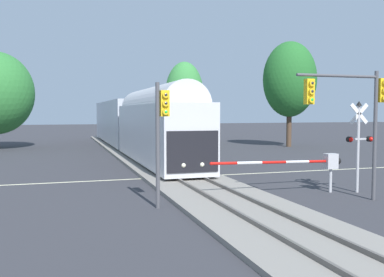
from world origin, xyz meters
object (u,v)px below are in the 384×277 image
Objects in this scene: commuter_train at (133,122)px; crossing_signal_mast at (359,137)px; traffic_signal_near_right at (355,103)px; maple_right_background at (290,80)px; crossing_gate_near at (316,163)px; traffic_signal_median at (161,124)px; elm_centre_background at (184,95)px.

crossing_signal_mast is at bearing -73.98° from commuter_train.
maple_right_background is at bearing 65.13° from traffic_signal_near_right.
maple_right_background is (10.43, 24.21, 4.60)m from crossing_signal_mast.
crossing_gate_near is 27.45m from maple_right_background.
traffic_signal_near_right is at bearing -8.88° from traffic_signal_median.
traffic_signal_near_right is at bearing -78.94° from crossing_gate_near.
maple_right_background is at bearing 3.92° from commuter_train.
commuter_train is 4.19× the size of elm_centre_background.
traffic_signal_near_right is 28.70m from maple_right_background.
commuter_train is at bearing 101.55° from traffic_signal_near_right.
crossing_gate_near is at bearing 168.21° from crossing_signal_mast.
commuter_train reaches higher than crossing_gate_near.
commuter_train is 23.98m from crossing_signal_mast.
commuter_train is at bearing 83.25° from traffic_signal_median.
traffic_signal_near_right is at bearing -133.15° from crossing_signal_mast.
commuter_train is at bearing 106.02° from crossing_signal_mast.
maple_right_background reaches higher than elm_centre_background.
crossing_signal_mast is 0.78× the size of traffic_signal_near_right.
maple_right_background is at bearing 66.69° from crossing_signal_mast.
traffic_signal_near_right is 1.12× the size of traffic_signal_median.
crossing_signal_mast reaches higher than crossing_gate_near.
commuter_train is at bearing -130.15° from elm_centre_background.
crossing_gate_near is 2.33m from crossing_signal_mast.
crossing_gate_near is 0.67× the size of elm_centre_background.
elm_centre_background is (10.43, 32.56, 2.49)m from traffic_signal_median.
traffic_signal_median is 0.43× the size of maple_right_background.
traffic_signal_near_right is 0.48× the size of maple_right_background.
crossing_signal_mast is 32.29m from elm_centre_background.
crossing_signal_mast is (1.97, -0.41, 1.17)m from crossing_gate_near.
traffic_signal_near_right is at bearing -114.87° from maple_right_background.
elm_centre_background reaches higher than crossing_gate_near.
crossing_signal_mast is (6.61, -23.04, -0.21)m from commuter_train.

